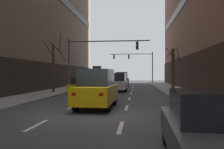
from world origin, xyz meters
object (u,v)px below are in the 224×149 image
at_px(taxi_driving_0, 97,89).
at_px(street_tree_0, 173,68).
at_px(taxi_driving_3, 104,79).
at_px(traffic_signal_1, 137,61).
at_px(car_driving_2, 119,82).
at_px(taxi_driving_4, 82,86).
at_px(car_parked_0, 210,128).
at_px(traffic_signal_0, 94,53).
at_px(street_tree_1, 54,66).
at_px(car_driving_1, 122,79).

distance_m(taxi_driving_0, street_tree_0, 14.83).
height_order(taxi_driving_3, traffic_signal_1, traffic_signal_1).
bearing_deg(car_driving_2, traffic_signal_1, 84.13).
distance_m(taxi_driving_4, car_parked_0, 18.62).
relative_size(traffic_signal_0, street_tree_1, 1.53).
bearing_deg(taxi_driving_0, street_tree_0, 64.87).
bearing_deg(car_parked_0, taxi_driving_3, 101.89).
distance_m(traffic_signal_0, traffic_signal_1, 21.95).
bearing_deg(traffic_signal_1, car_driving_2, -95.87).
height_order(car_driving_1, traffic_signal_0, traffic_signal_0).
relative_size(taxi_driving_3, traffic_signal_1, 0.52).
bearing_deg(taxi_driving_3, street_tree_1, -100.34).
relative_size(taxi_driving_0, traffic_signal_1, 0.55).
distance_m(taxi_driving_3, traffic_signal_1, 10.20).
distance_m(car_driving_1, traffic_signal_1, 11.16).
bearing_deg(traffic_signal_0, street_tree_0, 11.87).
xyz_separation_m(car_driving_1, street_tree_0, (6.28, -9.31, 1.45)).
xyz_separation_m(car_driving_1, traffic_signal_1, (2.33, 10.35, 3.46)).
xyz_separation_m(taxi_driving_0, street_tree_0, (6.27, 13.36, 1.46)).
height_order(car_parked_0, street_tree_1, street_tree_1).
bearing_deg(taxi_driving_4, car_parked_0, -68.15).
distance_m(traffic_signal_1, street_tree_1, 25.11).
height_order(taxi_driving_3, street_tree_0, street_tree_0).
bearing_deg(traffic_signal_0, street_tree_1, -150.03).
relative_size(car_driving_2, taxi_driving_4, 0.98).
xyz_separation_m(traffic_signal_0, street_tree_1, (-3.74, -2.16, -1.38)).
xyz_separation_m(taxi_driving_3, car_parked_0, (6.99, -33.17, -0.27)).
distance_m(traffic_signal_0, street_tree_0, 8.87).
relative_size(taxi_driving_3, traffic_signal_0, 0.51).
bearing_deg(car_parked_0, car_driving_2, 99.80).
bearing_deg(street_tree_0, street_tree_1, -162.16).
bearing_deg(street_tree_1, car_driving_1, 65.66).
bearing_deg(taxi_driving_4, taxi_driving_0, -71.57).
height_order(taxi_driving_0, car_driving_2, taxi_driving_0).
height_order(traffic_signal_0, street_tree_1, street_tree_1).
bearing_deg(taxi_driving_3, traffic_signal_1, 55.24).
xyz_separation_m(traffic_signal_1, street_tree_0, (3.96, -19.66, -2.01)).
xyz_separation_m(taxi_driving_4, street_tree_0, (9.36, 4.09, 1.76)).
xyz_separation_m(car_driving_2, car_parked_0, (3.60, -20.86, -0.24)).
bearing_deg(car_driving_1, car_parked_0, -82.83).
relative_size(taxi_driving_4, car_parked_0, 1.01).
bearing_deg(traffic_signal_0, traffic_signal_1, 77.94).
height_order(taxi_driving_0, taxi_driving_4, taxi_driving_0).
bearing_deg(traffic_signal_0, car_driving_1, 78.51).
height_order(traffic_signal_1, street_tree_0, traffic_signal_1).
bearing_deg(car_driving_1, car_driving_2, -88.52).
distance_m(taxi_driving_0, taxi_driving_4, 9.78).
xyz_separation_m(taxi_driving_3, street_tree_0, (9.41, -11.80, 1.51)).
xyz_separation_m(traffic_signal_0, traffic_signal_1, (4.59, 21.46, 0.41)).
relative_size(taxi_driving_3, street_tree_0, 0.91).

